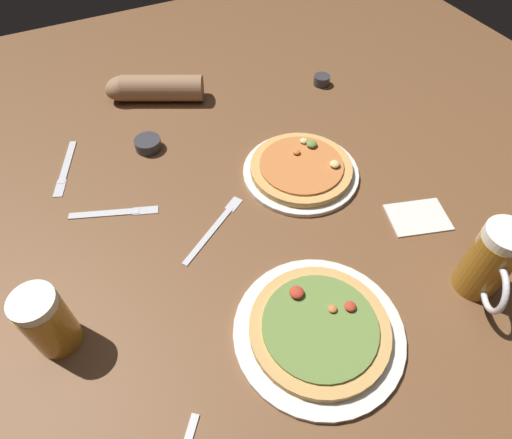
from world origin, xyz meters
The scene contains 12 objects.
ground_plane centered at (0.00, 0.00, -0.01)m, with size 2.40×2.40×0.03m, color brown.
pizza_plate_near centered at (-0.01, -0.30, 0.02)m, with size 0.33×0.33×0.05m.
pizza_plate_far centered at (0.18, 0.10, 0.02)m, with size 0.30×0.30×0.05m.
beer_mug_dark centered at (0.34, -0.35, 0.09)m, with size 0.10×0.14×0.18m.
beer_mug_amber centered at (-0.46, -0.08, 0.07)m, with size 0.08×0.14×0.15m.
ramekin_sauce centered at (0.44, 0.43, 0.01)m, with size 0.05×0.05×0.03m, color #333338.
ramekin_butter centered at (-0.14, 0.37, 0.02)m, with size 0.07×0.07×0.03m, color #333338.
napkin_folded centered at (0.35, -0.15, 0.00)m, with size 0.14×0.10×0.01m, color silver.
fork_left centered at (-0.09, 0.03, 0.00)m, with size 0.20×0.14×0.01m.
knife_right centered at (-0.29, 0.18, 0.00)m, with size 0.21×0.09×0.01m.
knife_spare centered at (-0.36, 0.39, 0.00)m, with size 0.10×0.20×0.01m.
diner_arm centered at (-0.06, 0.58, 0.04)m, with size 0.28×0.18×0.08m.
Camera 1 is at (-0.28, -0.57, 0.79)m, focal length 30.47 mm.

